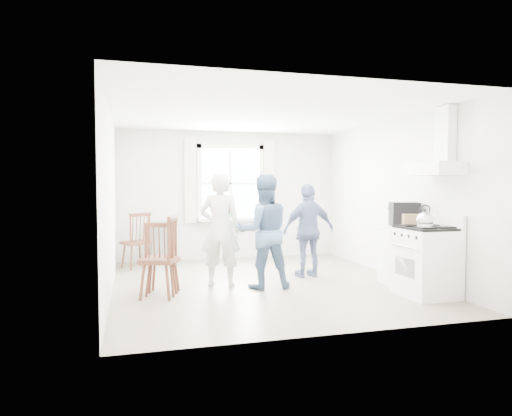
% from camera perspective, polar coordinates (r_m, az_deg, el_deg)
% --- Properties ---
extents(room_shell, '(4.62, 5.12, 2.64)m').
position_cam_1_polar(room_shell, '(6.98, 1.03, 1.10)').
color(room_shell, gray).
rests_on(room_shell, ground).
extents(window_assembly, '(1.88, 0.24, 1.70)m').
position_cam_1_polar(window_assembly, '(9.35, -3.19, 2.57)').
color(window_assembly, white).
rests_on(window_assembly, room_shell).
extents(range_hood, '(0.45, 0.76, 0.94)m').
position_cam_1_polar(range_hood, '(6.70, 21.83, 5.94)').
color(range_hood, white).
rests_on(range_hood, room_shell).
extents(shelf_unit, '(0.40, 0.30, 0.80)m').
position_cam_1_polar(shelf_unit, '(9.11, -11.68, -4.20)').
color(shelf_unit, slate).
rests_on(shelf_unit, ground).
extents(gas_stove, '(0.68, 0.76, 1.12)m').
position_cam_1_polar(gas_stove, '(6.68, 20.48, -6.21)').
color(gas_stove, white).
rests_on(gas_stove, ground).
extents(kettle, '(0.22, 0.22, 0.32)m').
position_cam_1_polar(kettle, '(6.41, 20.37, -1.46)').
color(kettle, silver).
rests_on(kettle, gas_stove).
extents(low_cabinet, '(0.50, 0.55, 0.90)m').
position_cam_1_polar(low_cabinet, '(7.29, 17.70, -5.67)').
color(low_cabinet, white).
rests_on(low_cabinet, ground).
extents(stereo_stack, '(0.50, 0.47, 0.36)m').
position_cam_1_polar(stereo_stack, '(7.25, 18.04, -0.73)').
color(stereo_stack, black).
rests_on(stereo_stack, low_cabinet).
extents(cardboard_box, '(0.36, 0.31, 0.19)m').
position_cam_1_polar(cardboard_box, '(7.06, 19.03, -1.50)').
color(cardboard_box, '#987349').
rests_on(cardboard_box, low_cabinet).
extents(windsor_chair_a, '(0.57, 0.57, 1.02)m').
position_cam_1_polar(windsor_chair_a, '(8.49, -14.49, -3.22)').
color(windsor_chair_a, '#4C2418').
rests_on(windsor_chair_a, ground).
extents(windsor_chair_b, '(0.53, 0.53, 1.02)m').
position_cam_1_polar(windsor_chair_b, '(6.38, -11.85, -5.25)').
color(windsor_chair_b, '#4C2418').
rests_on(windsor_chair_b, ground).
extents(windsor_chair_c, '(0.59, 0.59, 1.12)m').
position_cam_1_polar(windsor_chair_c, '(6.28, -11.06, -4.83)').
color(windsor_chair_c, '#4C2418').
rests_on(windsor_chair_c, ground).
extents(person_left, '(0.81, 0.81, 1.71)m').
position_cam_1_polar(person_left, '(6.84, -4.50, -2.70)').
color(person_left, silver).
rests_on(person_left, ground).
extents(person_mid, '(0.87, 0.87, 1.67)m').
position_cam_1_polar(person_mid, '(6.70, 0.96, -2.95)').
color(person_mid, slate).
rests_on(person_mid, ground).
extents(person_right, '(0.99, 0.99, 1.54)m').
position_cam_1_polar(person_right, '(7.56, 6.60, -2.79)').
color(person_right, navy).
rests_on(person_right, ground).
extents(potted_plant, '(0.25, 0.25, 0.36)m').
position_cam_1_polar(potted_plant, '(9.27, -3.19, -0.11)').
color(potted_plant, '#316F3A').
rests_on(potted_plant, window_assembly).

